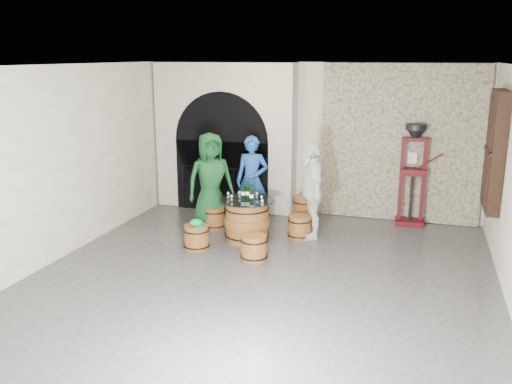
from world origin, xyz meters
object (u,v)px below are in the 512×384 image
(barrel_stool_near_right, at_px, (254,248))
(side_barrel, at_px, (304,210))
(person_green, at_px, (211,181))
(person_blue, at_px, (252,180))
(barrel_stool_left, at_px, (214,217))
(wine_bottle_right, at_px, (248,192))
(corking_press, at_px, (413,167))
(barrel_table, at_px, (247,220))
(person_white, at_px, (312,191))
(wine_bottle_center, at_px, (251,194))
(barrel_stool_near_left, at_px, (197,237))
(wine_bottle_left, at_px, (243,192))
(barrel_stool_right, at_px, (300,227))
(barrel_stool_far, at_px, (252,214))

(barrel_stool_near_right, distance_m, side_barrel, 2.20)
(person_green, height_order, person_blue, person_green)
(barrel_stool_left, relative_size, wine_bottle_right, 1.43)
(barrel_stool_near_right, height_order, person_green, person_green)
(barrel_stool_near_right, xyz_separation_m, wine_bottle_right, (-0.43, 0.99, 0.70))
(barrel_stool_near_right, height_order, corking_press, corking_press)
(person_blue, relative_size, corking_press, 0.88)
(barrel_stool_left, bearing_deg, corking_press, 20.54)
(barrel_table, distance_m, barrel_stool_left, 1.01)
(barrel_stool_left, distance_m, person_green, 0.74)
(person_white, bearing_deg, wine_bottle_right, -90.36)
(barrel_stool_left, bearing_deg, barrel_stool_near_right, -48.16)
(barrel_stool_near_right, relative_size, wine_bottle_center, 1.43)
(wine_bottle_center, bearing_deg, person_blue, 107.29)
(person_blue, distance_m, wine_bottle_right, 0.97)
(barrel_stool_near_left, bearing_deg, person_white, 33.93)
(wine_bottle_left, bearing_deg, corking_press, 32.25)
(person_green, bearing_deg, person_white, -40.39)
(barrel_stool_right, height_order, wine_bottle_center, wine_bottle_center)
(corking_press, bearing_deg, barrel_stool_left, -163.14)
(corking_press, bearing_deg, barrel_stool_near_left, -147.53)
(barrel_stool_near_left, height_order, wine_bottle_center, wine_bottle_center)
(person_white, distance_m, wine_bottle_left, 1.27)
(barrel_stool_right, xyz_separation_m, barrel_stool_near_right, (-0.48, -1.33, 0.00))
(person_white, bearing_deg, corking_press, 106.48)
(person_blue, distance_m, side_barrel, 1.21)
(barrel_stool_right, distance_m, wine_bottle_right, 1.20)
(barrel_stool_near_right, bearing_deg, barrel_table, 114.85)
(barrel_stool_far, bearing_deg, barrel_table, -77.26)
(barrel_stool_right, xyz_separation_m, person_green, (-1.84, 0.14, 0.73))
(side_barrel, bearing_deg, person_white, -67.80)
(barrel_stool_right, xyz_separation_m, wine_bottle_left, (-0.99, -0.37, 0.70))
(barrel_table, bearing_deg, wine_bottle_left, 149.57)
(barrel_stool_near_left, xyz_separation_m, side_barrel, (1.50, 1.96, 0.08))
(barrel_stool_right, height_order, person_green, person_green)
(barrel_stool_far, height_order, person_white, person_white)
(barrel_stool_near_left, distance_m, wine_bottle_center, 1.24)
(person_green, xyz_separation_m, wine_bottle_left, (0.85, -0.52, -0.04))
(barrel_table, xyz_separation_m, wine_bottle_center, (0.11, -0.09, 0.52))
(person_blue, relative_size, wine_bottle_left, 5.51)
(barrel_stool_near_left, relative_size, side_barrel, 0.79)
(barrel_stool_near_left, bearing_deg, barrel_stool_near_right, -10.36)
(barrel_stool_near_right, bearing_deg, person_blue, 108.62)
(person_blue, xyz_separation_m, wine_bottle_right, (0.22, -0.94, 0.02))
(barrel_table, distance_m, person_blue, 1.17)
(barrel_stool_far, relative_size, wine_bottle_left, 1.43)
(barrel_stool_far, height_order, side_barrel, side_barrel)
(barrel_stool_right, bearing_deg, corking_press, 37.17)
(barrel_stool_near_right, distance_m, person_blue, 2.15)
(wine_bottle_center, relative_size, wine_bottle_right, 1.00)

